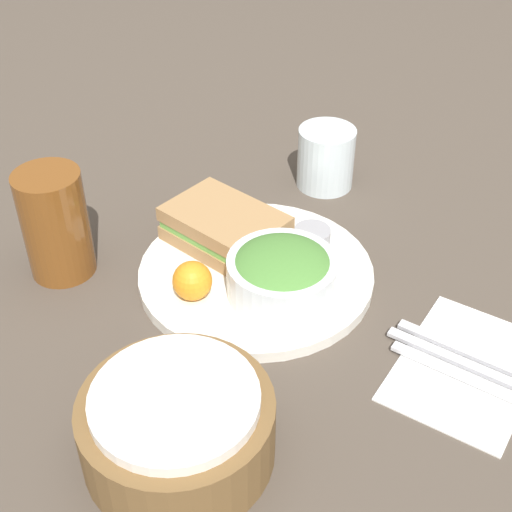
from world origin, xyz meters
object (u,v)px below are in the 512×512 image
at_px(spoon, 461,375).
at_px(salad_bowl, 282,272).
at_px(drink_glass, 55,224).
at_px(fork, 473,354).
at_px(plate, 256,273).
at_px(sandwich, 225,228).
at_px(water_glass, 326,158).
at_px(knife, 467,365).
at_px(dressing_cup, 312,240).
at_px(bread_basket, 177,425).

bearing_deg(spoon, salad_bowl, -179.36).
xyz_separation_m(drink_glass, fork, (-0.49, -0.13, -0.06)).
xyz_separation_m(plate, sandwich, (0.06, -0.02, 0.03)).
relative_size(salad_bowl, water_glass, 1.44).
xyz_separation_m(salad_bowl, knife, (-0.22, -0.02, -0.04)).
xyz_separation_m(sandwich, dressing_cup, (-0.10, -0.05, -0.01)).
bearing_deg(dressing_cup, salad_bowl, 96.99).
bearing_deg(salad_bowl, spoon, 179.38).
relative_size(dressing_cup, knife, 0.25).
distance_m(salad_bowl, knife, 0.23).
relative_size(dressing_cup, fork, 0.26).
xyz_separation_m(dressing_cup, bread_basket, (-0.04, 0.33, 0.01)).
relative_size(salad_bowl, dressing_cup, 2.78).
bearing_deg(spoon, water_glass, 140.54).
bearing_deg(sandwich, drink_glass, 42.06).
xyz_separation_m(spoon, water_glass, (0.31, -0.26, 0.04)).
relative_size(salad_bowl, drink_glass, 0.93).
distance_m(sandwich, fork, 0.34).
xyz_separation_m(bread_basket, spoon, (-0.19, -0.23, -0.03)).
xyz_separation_m(dressing_cup, spoon, (-0.24, 0.10, -0.02)).
xyz_separation_m(salad_bowl, fork, (-0.22, -0.03, -0.04)).
distance_m(plate, bread_basket, 0.27).
bearing_deg(salad_bowl, knife, -176.03).
height_order(sandwich, dressing_cup, sandwich).
bearing_deg(salad_bowl, water_glass, -72.47).
xyz_separation_m(bread_basket, knife, (-0.19, -0.25, -0.03)).
height_order(fork, knife, same).
distance_m(bread_basket, water_glass, 0.51).
relative_size(drink_glass, water_glass, 1.56).
xyz_separation_m(salad_bowl, water_glass, (0.08, -0.26, -0.00)).
bearing_deg(water_glass, drink_glass, 62.89).
bearing_deg(water_glass, salad_bowl, 107.53).
relative_size(bread_basket, spoon, 1.16).
distance_m(plate, spoon, 0.27).
bearing_deg(water_glass, fork, 143.45).
bearing_deg(plate, drink_glass, 28.26).
xyz_separation_m(salad_bowl, drink_glass, (0.26, 0.09, 0.02)).
xyz_separation_m(plate, water_glass, (0.03, -0.24, 0.04)).
distance_m(plate, salad_bowl, 0.07).
bearing_deg(dressing_cup, knife, 161.74).
xyz_separation_m(plate, drink_glass, (0.21, 0.12, 0.06)).
height_order(sandwich, water_glass, water_glass).
xyz_separation_m(dressing_cup, water_glass, (0.07, -0.17, 0.01)).
distance_m(dressing_cup, spoon, 0.26).
distance_m(drink_glass, spoon, 0.50).
bearing_deg(spoon, fork, 90.00).
distance_m(salad_bowl, dressing_cup, 0.10).
bearing_deg(knife, plate, 180.00).
bearing_deg(dressing_cup, drink_glass, 36.50).
height_order(salad_bowl, dressing_cup, salad_bowl).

